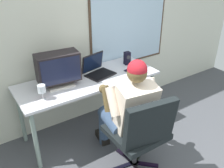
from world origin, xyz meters
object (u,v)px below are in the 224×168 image
object	(u,v)px
wine_glass	(42,90)
cd_case	(131,70)
office_chair	(142,131)
desk_speaker	(127,58)
laptop	(97,69)
person_seated	(129,108)
crt_monitor	(58,68)
desk	(89,84)

from	to	relation	value
wine_glass	cd_case	distance (m)	1.16
office_chair	cd_case	world-z (taller)	office_chair
cd_case	desk_speaker	bearing A→B (deg)	67.66
laptop	wine_glass	distance (m)	0.79
office_chair	laptop	distance (m)	1.00
person_seated	crt_monitor	bearing A→B (deg)	124.56
person_seated	cd_case	distance (m)	0.69
desk	wine_glass	world-z (taller)	wine_glass
desk_speaker	cd_case	xyz separation A→B (m)	(-0.08, -0.20, -0.08)
person_seated	crt_monitor	xyz separation A→B (m)	(-0.46, 0.67, 0.32)
desk	office_chair	bearing A→B (deg)	-84.71
office_chair	desk_speaker	bearing A→B (deg)	60.75
desk	desk_speaker	size ratio (longest dim) A/B	9.92
person_seated	laptop	size ratio (longest dim) A/B	3.20
office_chair	person_seated	xyz separation A→B (m)	(0.04, 0.26, 0.11)
crt_monitor	cd_case	distance (m)	0.93
desk	desk_speaker	bearing A→B (deg)	8.05
wine_glass	desk_speaker	size ratio (longest dim) A/B	0.94
person_seated	cd_case	size ratio (longest dim) A/B	7.58
crt_monitor	cd_case	size ratio (longest dim) A/B	2.99
person_seated	cd_case	bearing A→B (deg)	50.51
laptop	cd_case	xyz separation A→B (m)	(0.40, -0.17, -0.06)
crt_monitor	wine_glass	bearing A→B (deg)	-144.71
office_chair	cd_case	xyz separation A→B (m)	(0.47, 0.78, 0.22)
desk	wine_glass	size ratio (longest dim) A/B	10.57
person_seated	laptop	xyz separation A→B (m)	(0.04, 0.69, 0.17)
person_seated	crt_monitor	size ratio (longest dim) A/B	2.54
crt_monitor	cd_case	bearing A→B (deg)	-9.34
wine_glass	crt_monitor	bearing A→B (deg)	35.29
crt_monitor	desk_speaker	size ratio (longest dim) A/B	2.83
office_chair	person_seated	distance (m)	0.28
desk	wine_glass	xyz separation A→B (m)	(-0.61, -0.15, 0.19)
office_chair	crt_monitor	bearing A→B (deg)	114.61
laptop	desk_speaker	size ratio (longest dim) A/B	2.24
person_seated	office_chair	bearing A→B (deg)	-98.03
desk	crt_monitor	bearing A→B (deg)	174.02
office_chair	cd_case	size ratio (longest dim) A/B	5.77
office_chair	laptop	bearing A→B (deg)	85.69
desk	office_chair	world-z (taller)	office_chair
crt_monitor	wine_glass	size ratio (longest dim) A/B	3.01
desk	laptop	world-z (taller)	laptop
desk	laptop	bearing A→B (deg)	21.07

